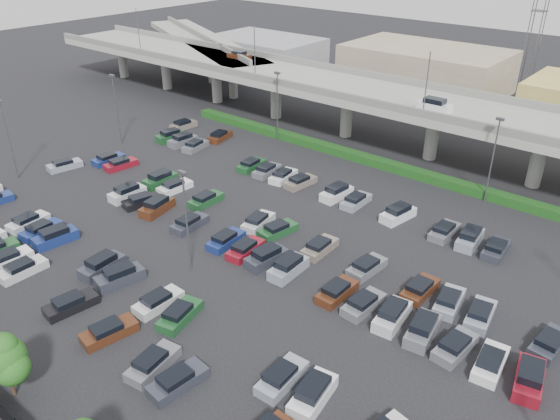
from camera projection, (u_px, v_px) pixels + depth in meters
name	position (u px, v px, depth m)	size (l,w,h in m)	color
ground	(248.00, 237.00, 57.41)	(280.00, 280.00, 0.00)	black
overpass	(401.00, 103.00, 75.98)	(150.00, 13.00, 15.80)	gray
on_ramp	(203.00, 44.00, 112.77)	(50.93, 30.13, 8.80)	gray
hedge	(372.00, 161.00, 74.14)	(66.00, 1.60, 1.10)	#103913
parked_cars	(225.00, 247.00, 54.52)	(63.16, 41.67, 1.67)	silver
light_poles	(231.00, 167.00, 58.15)	(66.90, 48.38, 10.30)	#4A4B4F
distant_buildings	(554.00, 95.00, 90.68)	(138.00, 24.00, 9.00)	gray
comm_tower	(540.00, 7.00, 98.10)	(2.40, 2.40, 30.00)	#4A4B4F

